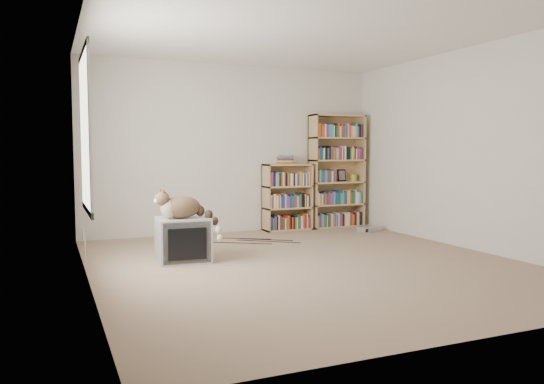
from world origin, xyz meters
name	(u,v)px	position (x,y,z in m)	size (l,w,h in m)	color
floor	(308,264)	(0.00, 0.00, 0.00)	(4.50, 5.00, 0.01)	tan
wall_back	(233,149)	(0.00, 2.50, 1.25)	(4.50, 0.02, 2.50)	beige
wall_front	(488,146)	(0.00, -2.50, 1.25)	(4.50, 0.02, 2.50)	beige
wall_left	(86,148)	(-2.25, 0.00, 1.25)	(0.02, 5.00, 2.50)	beige
wall_right	(472,149)	(2.25, 0.00, 1.25)	(0.02, 5.00, 2.50)	beige
ceiling	(309,29)	(0.00, 0.00, 2.50)	(4.50, 5.00, 0.02)	white
window	(85,132)	(-2.24, 0.20, 1.40)	(0.02, 1.22, 1.52)	white
crt_tv	(183,239)	(-1.22, 0.68, 0.24)	(0.58, 0.54, 0.49)	#ABABAE
cat	(186,210)	(-1.19, 0.60, 0.58)	(0.71, 0.48, 0.54)	#352315
bookcase_tall	(336,174)	(1.70, 2.36, 0.85)	(0.90, 0.30, 1.79)	tan
bookcase_short	(287,199)	(0.82, 2.36, 0.48)	(0.74, 0.30, 1.02)	tan
book_stack	(285,160)	(0.80, 2.37, 1.09)	(0.19, 0.25, 0.14)	red
green_mug	(353,178)	(2.00, 2.34, 0.79)	(0.10, 0.10, 0.11)	#8DB032
framed_print	(342,175)	(1.84, 2.44, 0.83)	(0.14, 0.01, 0.19)	black
dvd_player	(370,229)	(1.93, 1.73, 0.04)	(0.34, 0.24, 0.08)	#B3B3B8
wall_outlet	(83,234)	(-2.24, 1.02, 0.32)	(0.01, 0.08, 0.13)	silver
floor_cables	(228,241)	(-0.36, 1.70, 0.00)	(1.20, 0.70, 0.01)	black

